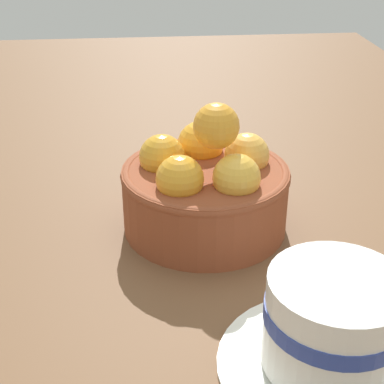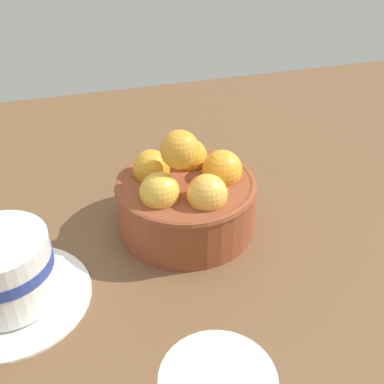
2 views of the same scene
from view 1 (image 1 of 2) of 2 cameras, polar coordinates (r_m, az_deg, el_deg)
The scene contains 3 objects.
ground_plane at distance 55.71cm, azimuth 1.24°, elevation -5.45°, with size 155.31×84.50×4.70cm, color brown.
terracotta_bowl at distance 52.41cm, azimuth 1.34°, elevation 0.53°, with size 15.26×15.26×12.36cm.
coffee_cup at distance 38.88cm, azimuth 13.72°, elevation -12.99°, with size 14.71×14.71×7.18cm.
Camera 1 is at (-46.16, 5.60, 28.34)cm, focal length 54.01 mm.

